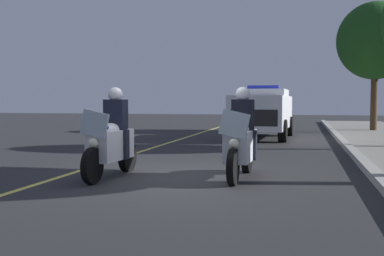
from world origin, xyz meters
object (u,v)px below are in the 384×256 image
object	(u,v)px
police_motorcycle_lead_left	(111,141)
tree_behind_suv	(375,41)
police_motorcycle_lead_right	(241,141)
police_suv	(263,111)

from	to	relation	value
police_motorcycle_lead_left	tree_behind_suv	distance (m)	16.46
police_motorcycle_lead_left	police_motorcycle_lead_right	xyz separation A→B (m)	(-0.45, 2.40, 0.00)
police_motorcycle_lead_right	tree_behind_suv	bearing A→B (deg)	163.03
police_motorcycle_lead_right	tree_behind_suv	xyz separation A→B (m)	(-14.15, 4.32, 3.50)
police_motorcycle_lead_left	police_motorcycle_lead_right	world-z (taller)	same
police_motorcycle_lead_right	tree_behind_suv	size ratio (longest dim) A/B	0.36
police_motorcycle_lead_right	police_suv	world-z (taller)	police_suv
police_motorcycle_lead_right	police_suv	distance (m)	9.46
police_motorcycle_lead_left	tree_behind_suv	xyz separation A→B (m)	(-14.61, 6.72, 3.50)
police_suv	tree_behind_suv	size ratio (longest dim) A/B	0.85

